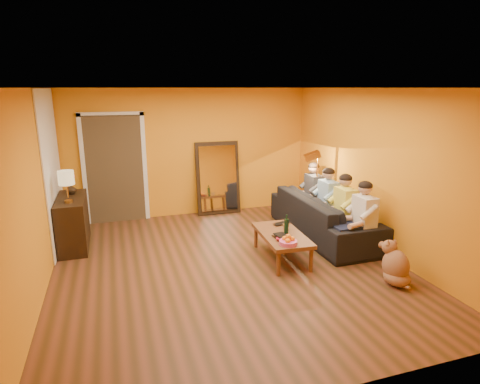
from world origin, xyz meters
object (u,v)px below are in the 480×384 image
object	(u,v)px
sofa	(324,216)
person_mid_left	(345,209)
tumbler	(286,227)
vase	(71,189)
person_mid_right	(328,201)
person_far_right	(313,194)
mirror_frame	(218,178)
sideboard	(73,222)
table_lamp	(67,187)
person_far_left	(364,219)
wine_bottle	(286,224)
laptop	(283,224)
floor_lamp	(316,190)
dog	(396,262)
coffee_table	(281,246)

from	to	relation	value
sofa	person_mid_left	world-z (taller)	person_mid_left
tumbler	vase	bearing A→B (deg)	152.67
person_mid_right	person_far_right	size ratio (longest dim) A/B	1.00
person_far_right	mirror_frame	bearing A→B (deg)	141.36
sideboard	table_lamp	size ratio (longest dim) A/B	2.31
mirror_frame	person_far_left	world-z (taller)	mirror_frame
person_far_left	wine_bottle	bearing A→B (deg)	168.63
person_mid_left	laptop	world-z (taller)	person_mid_left
sofa	person_far_right	distance (m)	0.70
table_lamp	floor_lamp	distance (m)	4.36
person_far_right	floor_lamp	bearing A→B (deg)	-101.07
tumbler	laptop	distance (m)	0.24
floor_lamp	person_mid_left	size ratio (longest dim) A/B	1.18
dog	person_far_left	xyz separation A→B (m)	(0.12, 0.94, 0.30)
mirror_frame	tumbler	world-z (taller)	mirror_frame
floor_lamp	coffee_table	bearing A→B (deg)	-121.58
coffee_table	vase	size ratio (longest dim) A/B	6.89
sofa	wine_bottle	distance (m)	1.33
tumbler	laptop	size ratio (longest dim) A/B	0.35
table_lamp	laptop	distance (m)	3.48
coffee_table	wine_bottle	bearing A→B (deg)	-41.75
tumbler	laptop	world-z (taller)	tumbler
wine_bottle	vase	xyz separation A→B (m)	(-3.16, 1.84, 0.36)
wine_bottle	tumbler	bearing A→B (deg)	67.62
table_lamp	tumbler	bearing A→B (deg)	-19.12
mirror_frame	table_lamp	distance (m)	3.13
vase	sofa	bearing A→B (deg)	-14.33
floor_lamp	person_far_left	bearing A→B (deg)	-74.86
person_mid_right	coffee_table	bearing A→B (deg)	-147.32
sideboard	tumbler	xyz separation A→B (m)	(3.23, -1.42, 0.04)
mirror_frame	vase	size ratio (longest dim) A/B	8.59
table_lamp	vase	xyz separation A→B (m)	(0.00, 0.55, -0.17)
coffee_table	person_mid_right	size ratio (longest dim) A/B	1.00
sideboard	laptop	world-z (taller)	sideboard
sideboard	floor_lamp	distance (m)	4.36
sideboard	person_far_left	bearing A→B (deg)	-22.76
table_lamp	person_far_right	bearing A→B (deg)	1.53
person_mid_left	person_far_right	world-z (taller)	same
tumbler	vase	distance (m)	3.67
sideboard	coffee_table	size ratio (longest dim) A/B	0.97
laptop	vase	bearing A→B (deg)	141.36
floor_lamp	person_far_left	size ratio (longest dim) A/B	1.18
dog	person_mid_left	size ratio (longest dim) A/B	0.50
sideboard	person_far_right	size ratio (longest dim) A/B	0.97
sideboard	person_mid_left	distance (m)	4.56
vase	sideboard	bearing A→B (deg)	-90.00
sofa	coffee_table	distance (m)	1.34
dog	laptop	bearing A→B (deg)	110.07
wine_bottle	person_mid_right	bearing A→B (deg)	35.35
sideboard	mirror_frame	bearing A→B (deg)	21.16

